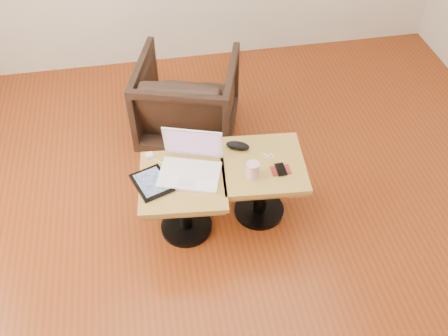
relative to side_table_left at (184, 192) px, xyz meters
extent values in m
cube|color=#61330E|center=(0.33, -0.25, -0.35)|extent=(4.50, 4.50, 0.01)
cylinder|color=black|center=(0.00, 0.00, -0.34)|extent=(0.33, 0.33, 0.03)
cylinder|color=black|center=(0.00, 0.00, -0.12)|extent=(0.08, 0.08, 0.40)
cube|color=olive|center=(0.00, 0.00, 0.06)|extent=(0.51, 0.51, 0.04)
cube|color=#A5792D|center=(0.00, 0.00, 0.10)|extent=(0.56, 0.56, 0.03)
cylinder|color=black|center=(0.50, 0.05, -0.34)|extent=(0.33, 0.33, 0.03)
cylinder|color=black|center=(0.50, 0.05, -0.12)|extent=(0.08, 0.08, 0.40)
cube|color=olive|center=(0.50, 0.05, 0.06)|extent=(0.51, 0.51, 0.04)
cube|color=#A5792D|center=(0.50, 0.05, 0.10)|extent=(0.55, 0.55, 0.03)
cube|color=white|center=(0.04, 0.02, 0.13)|extent=(0.42, 0.35, 0.02)
cube|color=silver|center=(0.06, 0.05, 0.14)|extent=(0.32, 0.21, 0.00)
cube|color=silver|center=(0.02, -0.05, 0.14)|extent=(0.11, 0.09, 0.00)
cube|color=white|center=(0.09, 0.16, 0.25)|extent=(0.35, 0.16, 0.24)
cube|color=#AA2836|center=(0.09, 0.16, 0.25)|extent=(0.31, 0.13, 0.20)
cube|color=black|center=(-0.18, 0.00, 0.12)|extent=(0.26, 0.29, 0.02)
cube|color=#191E38|center=(-0.18, 0.00, 0.13)|extent=(0.21, 0.24, 0.00)
cube|color=white|center=(-0.18, 0.22, 0.13)|extent=(0.05, 0.05, 0.03)
ellipsoid|color=black|center=(0.37, 0.20, 0.14)|extent=(0.16, 0.12, 0.05)
cylinder|color=pink|center=(0.41, -0.04, 0.17)|extent=(0.09, 0.09, 0.10)
sphere|color=white|center=(0.55, 0.09, 0.12)|extent=(0.01, 0.01, 0.01)
sphere|color=white|center=(0.57, 0.11, 0.12)|extent=(0.01, 0.01, 0.01)
sphere|color=white|center=(0.53, 0.11, 0.12)|extent=(0.01, 0.01, 0.01)
sphere|color=white|center=(0.57, 0.08, 0.12)|extent=(0.01, 0.01, 0.01)
sphere|color=white|center=(0.53, 0.08, 0.12)|extent=(0.01, 0.01, 0.01)
cylinder|color=white|center=(0.55, 0.09, 0.12)|extent=(0.07, 0.04, 0.00)
cube|color=maroon|center=(0.59, -0.03, 0.12)|extent=(0.12, 0.08, 0.01)
cube|color=black|center=(0.59, -0.03, 0.13)|extent=(0.06, 0.10, 0.01)
imported|color=black|center=(0.15, 0.93, -0.02)|extent=(0.88, 0.89, 0.66)
camera|label=1|loc=(-0.12, -2.02, 2.28)|focal=40.00mm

